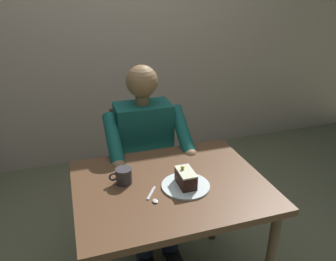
# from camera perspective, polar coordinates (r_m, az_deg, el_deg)

# --- Properties ---
(cafe_rear_panel) EXTENTS (6.40, 0.12, 3.00)m
(cafe_rear_panel) POSITION_cam_1_polar(r_m,az_deg,el_deg) (3.23, -10.48, 20.39)
(cafe_rear_panel) COLOR beige
(cafe_rear_panel) RESTS_ON ground
(dining_table) EXTENTS (0.98, 0.77, 0.76)m
(dining_table) POSITION_cam_1_polar(r_m,az_deg,el_deg) (1.75, 0.42, -11.83)
(dining_table) COLOR brown
(dining_table) RESTS_ON ground
(chair) EXTENTS (0.42, 0.42, 0.91)m
(chair) POSITION_cam_1_polar(r_m,az_deg,el_deg) (2.38, -4.64, -5.82)
(chair) COLOR #4C3925
(chair) RESTS_ON ground
(seated_person) EXTENTS (0.53, 0.58, 1.25)m
(seated_person) POSITION_cam_1_polar(r_m,az_deg,el_deg) (2.16, -3.69, -4.63)
(seated_person) COLOR #14564F
(seated_person) RESTS_ON ground
(dessert_plate) EXTENTS (0.24, 0.24, 0.01)m
(dessert_plate) POSITION_cam_1_polar(r_m,az_deg,el_deg) (1.66, 3.11, -9.64)
(dessert_plate) COLOR white
(dessert_plate) RESTS_ON dining_table
(cake_slice) EXTENTS (0.08, 0.13, 0.10)m
(cake_slice) POSITION_cam_1_polar(r_m,az_deg,el_deg) (1.64, 3.14, -8.30)
(cake_slice) COLOR #331913
(cake_slice) RESTS_ON dessert_plate
(coffee_cup) EXTENTS (0.12, 0.08, 0.08)m
(coffee_cup) POSITION_cam_1_polar(r_m,az_deg,el_deg) (1.69, -7.80, -7.82)
(coffee_cup) COLOR #3D3A3E
(coffee_cup) RESTS_ON dining_table
(dessert_spoon) EXTENTS (0.07, 0.14, 0.01)m
(dessert_spoon) POSITION_cam_1_polar(r_m,az_deg,el_deg) (1.58, -2.58, -11.61)
(dessert_spoon) COLOR silver
(dessert_spoon) RESTS_ON dining_table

